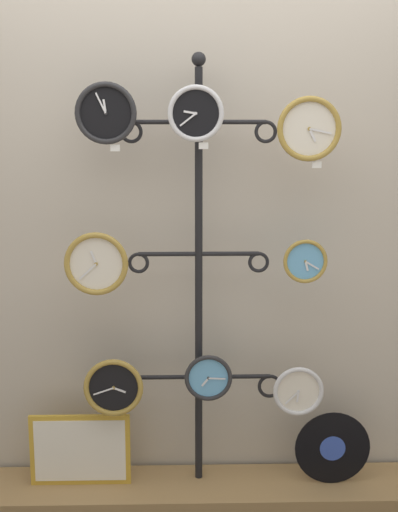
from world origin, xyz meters
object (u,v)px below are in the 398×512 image
Objects in this scene: clock_top_right at (309,129)px; clock_middle_left at (96,264)px; clock_bottom_right at (298,391)px; picture_frame at (80,450)px; clock_top_left at (106,113)px; clock_top_center at (196,113)px; clock_bottom_center at (208,378)px; display_stand at (199,346)px; clock_bottom_left at (114,387)px; vinyl_record at (332,448)px; clock_middle_right at (305,261)px.

clock_middle_left is at bearing -179.87° from clock_top_right.
clock_bottom_right reaches higher than picture_frame.
clock_top_left is 0.38m from clock_top_center.
clock_bottom_center is 0.46× the size of picture_frame.
display_stand is at bearing 166.86° from clock_bottom_right.
clock_bottom_left reaches higher than vinyl_record.
clock_top_right is 1.02× the size of clock_bottom_left.
display_stand is 1.09m from clock_top_right.
clock_top_left is (-0.39, -0.09, 1.05)m from display_stand.
clock_top_center reaches higher than clock_bottom_center.
clock_top_right is at bearing -10.48° from clock_bottom_right.
clock_top_right is 1.18× the size of clock_bottom_right.
clock_top_center reaches higher than picture_frame.
clock_bottom_right is (0.83, 0.00, -0.03)m from clock_bottom_left.
clock_bottom_center is (-0.42, -0.01, -0.53)m from clock_middle_right.
clock_middle_right is 1.02m from clock_bottom_left.
clock_bottom_left is (0.01, -0.01, -1.20)m from clock_top_left.
clock_top_right is 1.27× the size of clock_bottom_center.
clock_top_right is (0.48, -0.01, -0.06)m from clock_top_center.
clock_middle_right is at bearing 1.70° from clock_bottom_left.
clock_bottom_left is 0.58× the size of picture_frame.
clock_top_center is at bearing 1.03° from clock_bottom_left.
display_stand is 8.76× the size of clock_bottom_right.
clock_top_left is 1.13× the size of clock_bottom_right.
clock_top_center is 0.67× the size of vinyl_record.
display_stand is 8.54× the size of clock_top_center.
clock_middle_left is 0.57m from clock_bottom_left.
display_stand reaches higher than clock_top_right.
display_stand reaches higher than clock_top_center.
display_stand is 7.27× the size of clock_middle_left.
clock_bottom_right is at bearing 0.31° from clock_middle_left.
clock_top_center is at bearing 179.48° from clock_bottom_right.
clock_top_left is 1.83m from vinyl_record.
clock_top_right is 1.42m from clock_bottom_left.
vinyl_record is (1.07, 0.03, -0.89)m from clock_middle_left.
clock_middle_right is at bearing 1.90° from clock_bottom_center.
clock_top_center reaches higher than vinyl_record.
clock_middle_right is at bearing 50.43° from clock_bottom_right.
vinyl_record is 1.17m from picture_frame.
clock_middle_left is (-0.91, -0.00, -0.57)m from clock_top_right.
clock_middle_right is at bearing 0.81° from clock_top_left.
clock_bottom_right is 0.34m from vinyl_record.
clock_top_center is 1.10× the size of clock_bottom_center.
clock_top_center is 1.31m from clock_bottom_right.
display_stand is at bearing 81.63° from clock_top_center.
clock_top_left reaches higher than clock_top_center.
clock_middle_right is (0.00, 0.03, -0.57)m from clock_top_right.
picture_frame is at bearing 176.82° from clock_top_right.
clock_bottom_center is (0.06, 0.00, -1.17)m from clock_top_center.
clock_top_left is 0.56× the size of picture_frame.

